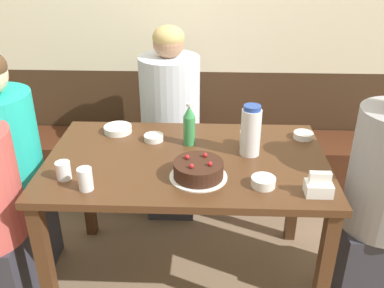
% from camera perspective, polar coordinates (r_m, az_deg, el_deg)
% --- Properties ---
extents(ground_plane, '(12.00, 12.00, 0.00)m').
position_cam_1_polar(ground_plane, '(2.51, -0.64, -17.08)').
color(ground_plane, '#846B51').
extents(back_wall, '(4.80, 0.04, 2.50)m').
position_cam_1_polar(back_wall, '(2.89, 0.31, 17.18)').
color(back_wall, '#3D2819').
rests_on(back_wall, ground_plane).
extents(bench_seat, '(2.46, 0.38, 0.44)m').
position_cam_1_polar(bench_seat, '(3.04, 0.11, -3.10)').
color(bench_seat, '#472314').
rests_on(bench_seat, ground_plane).
extents(dining_table, '(1.34, 0.81, 0.75)m').
position_cam_1_polar(dining_table, '(2.10, -0.73, -4.18)').
color(dining_table, '#4C2D19').
rests_on(dining_table, ground_plane).
extents(birthday_cake, '(0.26, 0.26, 0.10)m').
position_cam_1_polar(birthday_cake, '(1.88, 0.86, -3.48)').
color(birthday_cake, white).
rests_on(birthday_cake, dining_table).
extents(water_pitcher, '(0.10, 0.10, 0.25)m').
position_cam_1_polar(water_pitcher, '(2.06, 7.84, 1.75)').
color(water_pitcher, white).
rests_on(water_pitcher, dining_table).
extents(soju_bottle, '(0.06, 0.06, 0.22)m').
position_cam_1_polar(soju_bottle, '(2.14, -0.38, 2.53)').
color(soju_bottle, '#388E4C').
rests_on(soju_bottle, dining_table).
extents(napkin_holder, '(0.11, 0.08, 0.11)m').
position_cam_1_polar(napkin_holder, '(1.84, 16.55, -5.44)').
color(napkin_holder, white).
rests_on(napkin_holder, dining_table).
extents(bowl_soup_white, '(0.10, 0.10, 0.03)m').
position_cam_1_polar(bowl_soup_white, '(2.32, 14.61, 1.13)').
color(bowl_soup_white, white).
rests_on(bowl_soup_white, dining_table).
extents(bowl_rice_small, '(0.10, 0.10, 0.03)m').
position_cam_1_polar(bowl_rice_small, '(2.23, -5.13, 0.85)').
color(bowl_rice_small, white).
rests_on(bowl_rice_small, dining_table).
extents(bowl_side_dish, '(0.15, 0.15, 0.03)m').
position_cam_1_polar(bowl_side_dish, '(2.34, -9.86, 1.97)').
color(bowl_side_dish, white).
rests_on(bowl_side_dish, dining_table).
extents(bowl_sauce_shallow, '(0.10, 0.10, 0.04)m').
position_cam_1_polar(bowl_sauce_shallow, '(1.86, 9.48, -5.00)').
color(bowl_sauce_shallow, white).
rests_on(bowl_sauce_shallow, dining_table).
extents(glass_water_tall, '(0.06, 0.06, 0.10)m').
position_cam_1_polar(glass_water_tall, '(1.85, -14.04, -4.56)').
color(glass_water_tall, silver).
rests_on(glass_water_tall, dining_table).
extents(glass_tumbler_short, '(0.06, 0.06, 0.08)m').
position_cam_1_polar(glass_tumbler_short, '(2.17, 7.23, 0.76)').
color(glass_tumbler_short, silver).
rests_on(glass_tumbler_short, dining_table).
extents(glass_shot_small, '(0.07, 0.07, 0.08)m').
position_cam_1_polar(glass_shot_small, '(1.95, -16.78, -3.40)').
color(glass_shot_small, silver).
rests_on(glass_shot_small, dining_table).
extents(person_pale_blue_shirt, '(0.38, 0.38, 1.25)m').
position_cam_1_polar(person_pale_blue_shirt, '(2.40, -23.55, -3.23)').
color(person_pale_blue_shirt, '#33333D').
rests_on(person_pale_blue_shirt, ground_plane).
extents(person_grey_tee, '(0.37, 0.37, 1.24)m').
position_cam_1_polar(person_grey_tee, '(2.72, -2.88, 2.41)').
color(person_grey_tee, '#33333D').
rests_on(person_grey_tee, ground_plane).
extents(person_dark_striped, '(0.36, 0.36, 1.23)m').
position_cam_1_polar(person_dark_striped, '(2.22, 24.16, -6.74)').
color(person_dark_striped, '#33333D').
rests_on(person_dark_striped, ground_plane).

